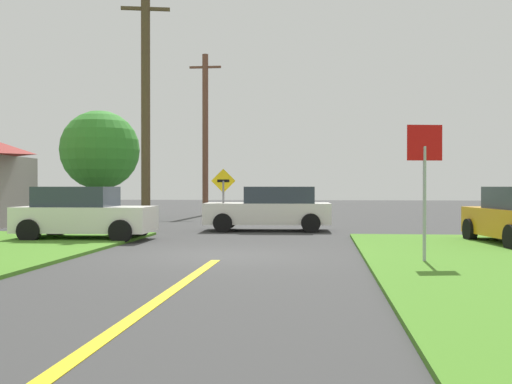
{
  "coord_description": "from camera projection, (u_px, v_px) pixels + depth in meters",
  "views": [
    {
      "loc": [
        2.3,
        -14.37,
        1.62
      ],
      "look_at": [
        0.41,
        3.57,
        1.46
      ],
      "focal_mm": 43.43,
      "sensor_mm": 36.0,
      "label": 1
    }
  ],
  "objects": [
    {
      "name": "stop_sign",
      "position": [
        425.0,
        167.0,
        12.8
      ],
      "size": [
        0.73,
        0.17,
        2.9
      ],
      "rotation": [
        0.0,
        0.0,
        3.32
      ],
      "color": "#9EA0A8",
      "rests_on": "ground"
    },
    {
      "name": "oak_tree_left",
      "position": [
        100.0,
        150.0,
        30.87
      ],
      "size": [
        3.94,
        3.94,
        5.42
      ],
      "color": "brown",
      "rests_on": "ground"
    },
    {
      "name": "parked_car_near_building",
      "position": [
        84.0,
        214.0,
        18.68
      ],
      "size": [
        4.03,
        2.19,
        1.62
      ],
      "rotation": [
        0.0,
        0.0,
        0.02
      ],
      "color": "white",
      "rests_on": "ground"
    },
    {
      "name": "car_approaching_junction",
      "position": [
        271.0,
        209.0,
        22.73
      ],
      "size": [
        4.67,
        2.35,
        1.62
      ],
      "rotation": [
        0.0,
        0.0,
        3.2
      ],
      "color": "white",
      "rests_on": "ground"
    },
    {
      "name": "direction_sign",
      "position": [
        223.0,
        192.0,
        22.97
      ],
      "size": [
        0.9,
        0.13,
        2.29
      ],
      "color": "slate",
      "rests_on": "ground"
    },
    {
      "name": "ground_plane",
      "position": [
        223.0,
        255.0,
        14.55
      ],
      "size": [
        120.0,
        120.0,
        0.0
      ],
      "primitive_type": "plane",
      "color": "#393939"
    },
    {
      "name": "lane_stripe_center",
      "position": [
        105.0,
        338.0,
        6.59
      ],
      "size": [
        0.2,
        14.0,
        0.01
      ],
      "primitive_type": "cube",
      "color": "yellow",
      "rests_on": "ground"
    },
    {
      "name": "utility_pole_far",
      "position": [
        205.0,
        133.0,
        35.08
      ],
      "size": [
        1.8,
        0.33,
        9.13
      ],
      "color": "brown",
      "rests_on": "ground"
    },
    {
      "name": "utility_pole_mid",
      "position": [
        146.0,
        107.0,
        22.99
      ],
      "size": [
        1.78,
        0.51,
        8.95
      ],
      "color": "#4F3F28",
      "rests_on": "ground"
    }
  ]
}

